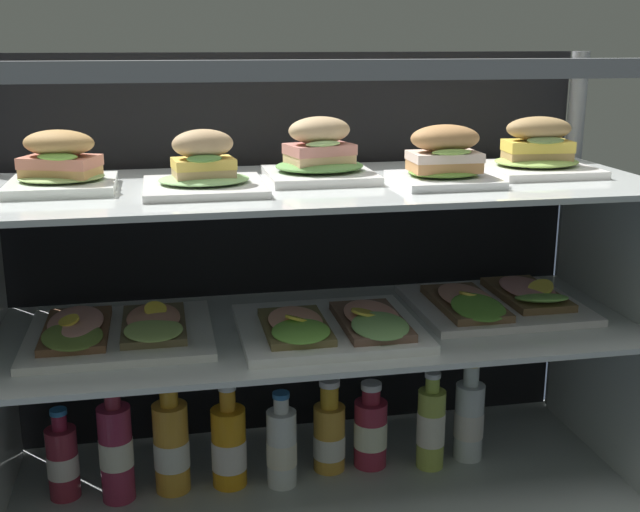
{
  "coord_description": "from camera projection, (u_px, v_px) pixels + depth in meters",
  "views": [
    {
      "loc": [
        -0.29,
        -1.44,
        0.92
      ],
      "look_at": [
        0.0,
        0.0,
        0.52
      ],
      "focal_mm": 45.09,
      "sensor_mm": 36.0,
      "label": 1
    }
  ],
  "objects": [
    {
      "name": "plated_roll_sandwich_right_of_center",
      "position": [
        204.0,
        171.0,
        1.4
      ],
      "size": [
        0.21,
        0.21,
        0.11
      ],
      "color": "white",
      "rests_on": "shelf_upper_glass"
    },
    {
      "name": "juice_bottle_back_right",
      "position": [
        63.0,
        461.0,
        1.57
      ],
      "size": [
        0.06,
        0.06,
        0.19
      ],
      "color": "maroon",
      "rests_on": "case_base_deck"
    },
    {
      "name": "juice_bottle_tucked_behind",
      "position": [
        229.0,
        446.0,
        1.61
      ],
      "size": [
        0.07,
        0.07,
        0.22
      ],
      "color": "orange",
      "rests_on": "case_base_deck"
    },
    {
      "name": "riser_lower_tier",
      "position": [
        320.0,
        407.0,
        1.61
      ],
      "size": [
        1.24,
        0.44,
        0.32
      ],
      "color": "silver",
      "rests_on": "case_base_deck"
    },
    {
      "name": "juice_bottle_front_right_end",
      "position": [
        171.0,
        446.0,
        1.59
      ],
      "size": [
        0.07,
        0.07,
        0.23
      ],
      "color": "gold",
      "rests_on": "case_base_deck"
    },
    {
      "name": "open_sandwich_tray_right_of_center",
      "position": [
        333.0,
        326.0,
        1.51
      ],
      "size": [
        0.34,
        0.3,
        0.06
      ],
      "color": "white",
      "rests_on": "shelf_lower_glass"
    },
    {
      "name": "open_sandwich_tray_mid_right",
      "position": [
        116.0,
        330.0,
        1.49
      ],
      "size": [
        0.34,
        0.3,
        0.06
      ],
      "color": "white",
      "rests_on": "shelf_lower_glass"
    },
    {
      "name": "shelf_upper_glass",
      "position": [
        320.0,
        186.0,
        1.49
      ],
      "size": [
        1.26,
        0.46,
        0.01
      ],
      "primitive_type": "cube",
      "color": "silver",
      "rests_on": "riser_upper_tier"
    },
    {
      "name": "juice_bottle_back_center",
      "position": [
        329.0,
        435.0,
        1.67
      ],
      "size": [
        0.07,
        0.07,
        0.2
      ],
      "color": "gold",
      "rests_on": "case_base_deck"
    },
    {
      "name": "plated_roll_sandwich_far_left",
      "position": [
        320.0,
        158.0,
        1.51
      ],
      "size": [
        0.2,
        0.2,
        0.12
      ],
      "color": "white",
      "rests_on": "shelf_upper_glass"
    },
    {
      "name": "juice_bottle_back_left",
      "position": [
        370.0,
        431.0,
        1.69
      ],
      "size": [
        0.07,
        0.07,
        0.19
      ],
      "color": "#9B2840",
      "rests_on": "case_base_deck"
    },
    {
      "name": "juice_bottle_front_second",
      "position": [
        469.0,
        419.0,
        1.72
      ],
      "size": [
        0.06,
        0.06,
        0.22
      ],
      "color": "silver",
      "rests_on": "case_base_deck"
    },
    {
      "name": "open_sandwich_tray_near_right_corner",
      "position": [
        497.0,
        301.0,
        1.65
      ],
      "size": [
        0.34,
        0.3,
        0.06
      ],
      "color": "white",
      "rests_on": "shelf_lower_glass"
    },
    {
      "name": "juice_bottle_front_left_end",
      "position": [
        116.0,
        450.0,
        1.56
      ],
      "size": [
        0.07,
        0.07,
        0.25
      ],
      "color": "#942948",
      "rests_on": "case_base_deck"
    },
    {
      "name": "riser_upper_tier",
      "position": [
        320.0,
        259.0,
        1.53
      ],
      "size": [
        1.24,
        0.44,
        0.27
      ],
      "color": "silver",
      "rests_on": "shelf_lower_glass"
    },
    {
      "name": "plated_roll_sandwich_near_left_corner",
      "position": [
        444.0,
        160.0,
        1.47
      ],
      "size": [
        0.18,
        0.18,
        0.11
      ],
      "color": "white",
      "rests_on": "shelf_upper_glass"
    },
    {
      "name": "shelf_lower_glass",
      "position": [
        320.0,
        328.0,
        1.56
      ],
      "size": [
        1.26,
        0.46,
        0.01
      ],
      "primitive_type": "cube",
      "color": "silver",
      "rests_on": "riser_lower_tier"
    },
    {
      "name": "case_base_deck",
      "position": [
        320.0,
        489.0,
        1.66
      ],
      "size": [
        1.32,
        0.52,
        0.04
      ],
      "primitive_type": "cube",
      "color": "#B2BAB8",
      "rests_on": "ground"
    },
    {
      "name": "juice_bottle_front_middle",
      "position": [
        431.0,
        426.0,
        1.68
      ],
      "size": [
        0.06,
        0.06,
        0.21
      ],
      "color": "#B8C954",
      "rests_on": "case_base_deck"
    },
    {
      "name": "ground_plane",
      "position": [
        320.0,
        502.0,
        1.66
      ],
      "size": [
        6.0,
        6.0,
        0.02
      ],
      "primitive_type": "cube",
      "color": "black",
      "rests_on": "ground"
    },
    {
      "name": "plated_roll_sandwich_mid_left",
      "position": [
        537.0,
        154.0,
        1.59
      ],
      "size": [
        0.21,
        0.21,
        0.11
      ],
      "color": "white",
      "rests_on": "shelf_upper_glass"
    },
    {
      "name": "case_frame",
      "position": [
        308.0,
        253.0,
        1.65
      ],
      "size": [
        1.32,
        0.52,
        0.89
      ],
      "color": "gray",
      "rests_on": "ground"
    },
    {
      "name": "juice_bottle_near_post",
      "position": [
        281.0,
        446.0,
        1.62
      ],
      "size": [
        0.06,
        0.06,
        0.2
      ],
      "color": "white",
      "rests_on": "case_base_deck"
    },
    {
      "name": "plated_roll_sandwich_center",
      "position": [
        61.0,
        168.0,
        1.4
      ],
      "size": [
        0.18,
        0.18,
        0.11
      ],
      "color": "white",
      "rests_on": "shelf_upper_glass"
    }
  ]
}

